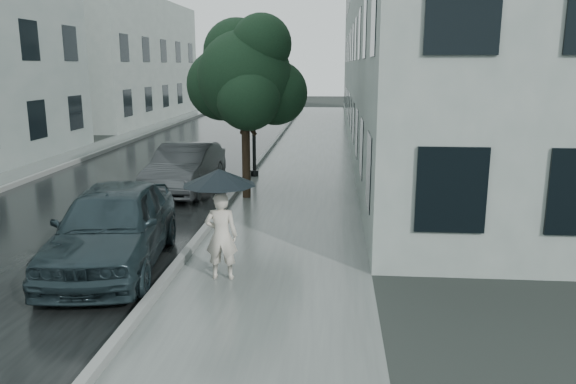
# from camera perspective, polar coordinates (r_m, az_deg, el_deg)

# --- Properties ---
(ground) EXTENTS (120.00, 120.00, 0.00)m
(ground) POSITION_cam_1_polar(r_m,az_deg,el_deg) (8.99, -3.98, -11.51)
(ground) COLOR black
(ground) RESTS_ON ground
(sidewalk) EXTENTS (3.50, 60.00, 0.01)m
(sidewalk) POSITION_cam_1_polar(r_m,az_deg,el_deg) (20.46, 1.77, 2.41)
(sidewalk) COLOR slate
(sidewalk) RESTS_ON ground
(kerb_near) EXTENTS (0.15, 60.00, 0.15)m
(kerb_near) POSITION_cam_1_polar(r_m,az_deg,el_deg) (20.62, -3.31, 2.67)
(kerb_near) COLOR slate
(kerb_near) RESTS_ON ground
(asphalt_road) EXTENTS (6.85, 60.00, 0.00)m
(asphalt_road) POSITION_cam_1_polar(r_m,az_deg,el_deg) (21.40, -12.64, 2.56)
(asphalt_road) COLOR black
(asphalt_road) RESTS_ON ground
(kerb_far) EXTENTS (0.15, 60.00, 0.15)m
(kerb_far) POSITION_cam_1_polar(r_m,az_deg,el_deg) (22.67, -21.13, 2.75)
(kerb_far) COLOR slate
(kerb_far) RESTS_ON ground
(sidewalk_far) EXTENTS (1.70, 60.00, 0.01)m
(sidewalk_far) POSITION_cam_1_polar(r_m,az_deg,el_deg) (23.10, -23.19, 2.57)
(sidewalk_far) COLOR #4C5451
(sidewalk_far) RESTS_ON ground
(building_near) EXTENTS (7.02, 36.00, 9.00)m
(building_near) POSITION_cam_1_polar(r_m,az_deg,el_deg) (27.92, 13.79, 14.11)
(building_near) COLOR gray
(building_near) RESTS_ON ground
(building_far_b) EXTENTS (7.02, 18.00, 8.00)m
(building_far_b) POSITION_cam_1_polar(r_m,az_deg,el_deg) (40.96, -17.26, 12.68)
(building_far_b) COLOR gray
(building_far_b) RESTS_ON ground
(pedestrian) EXTENTS (0.58, 0.39, 1.56)m
(pedestrian) POSITION_cam_1_polar(r_m,az_deg,el_deg) (9.87, -6.79, -4.42)
(pedestrian) COLOR beige
(pedestrian) RESTS_ON sidewalk
(umbrella) EXTENTS (1.52, 1.52, 1.09)m
(umbrella) POSITION_cam_1_polar(r_m,az_deg,el_deg) (9.58, -7.01, 1.52)
(umbrella) COLOR black
(umbrella) RESTS_ON ground
(street_tree) EXTENTS (3.40, 3.09, 5.04)m
(street_tree) POSITION_cam_1_polar(r_m,az_deg,el_deg) (15.73, -4.36, 11.60)
(street_tree) COLOR #332619
(street_tree) RESTS_ON ground
(lamp_post) EXTENTS (0.84, 0.37, 5.09)m
(lamp_post) POSITION_cam_1_polar(r_m,az_deg,el_deg) (18.80, -4.00, 10.39)
(lamp_post) COLOR black
(lamp_post) RESTS_ON ground
(car_near) EXTENTS (2.41, 4.78, 1.56)m
(car_near) POSITION_cam_1_polar(r_m,az_deg,el_deg) (10.88, -17.36, -3.30)
(car_near) COLOR #1A282D
(car_near) RESTS_ON ground
(car_far) EXTENTS (1.60, 4.31, 1.41)m
(car_far) POSITION_cam_1_polar(r_m,az_deg,el_deg) (16.92, -10.38, 2.43)
(car_far) COLOR #26292B
(car_far) RESTS_ON ground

